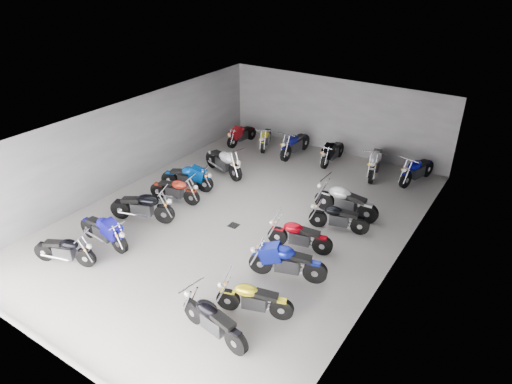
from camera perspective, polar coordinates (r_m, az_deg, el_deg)
ground at (r=15.18m, az=-1.71°, el=-3.36°), size 14.00×14.00×0.00m
wall_back at (r=20.11m, az=9.87°, el=9.39°), size 10.00×0.10×3.20m
wall_left at (r=17.54m, az=-15.38°, el=5.96°), size 0.10×14.00×3.20m
wall_right at (r=12.55m, az=17.27°, el=-3.57°), size 0.10×14.00×3.20m
ceiling at (r=13.77m, az=-1.91°, el=8.13°), size 10.00×14.00×0.04m
drain_grate at (r=14.83m, az=-2.82°, el=-4.18°), size 0.32×0.32×0.01m
motorcycle_left_a at (r=13.98m, az=-22.79°, el=-6.69°), size 1.82×0.78×0.84m
motorcycle_left_b at (r=14.39m, az=-18.52°, el=-4.60°), size 2.07×0.43×0.91m
motorcycle_left_c at (r=15.27m, az=-13.98°, el=-1.76°), size 2.10×0.96×0.97m
motorcycle_left_d at (r=16.22m, az=-10.07°, el=0.28°), size 1.94×0.55×0.86m
motorcycle_left_e at (r=16.98m, az=-8.55°, el=1.83°), size 2.00×0.74×0.90m
motorcycle_left_f at (r=17.98m, az=-4.06°, el=3.82°), size 2.20×0.82×0.99m
motorcycle_right_a at (r=10.80m, az=-5.39°, el=-15.63°), size 2.02×0.50×0.89m
motorcycle_right_b at (r=11.31m, az=-0.32°, el=-13.18°), size 1.87×0.75×0.85m
motorcycle_right_c at (r=12.39m, az=3.86°, el=-8.67°), size 2.10×0.80×0.95m
motorcycle_right_d at (r=13.53m, az=5.40°, el=-5.43°), size 1.96×0.58×0.87m
motorcycle_right_e at (r=14.59m, az=10.24°, el=-3.15°), size 1.89×0.62×0.85m
motorcycle_right_f at (r=15.39m, az=11.09°, el=-1.14°), size 2.24×0.43×0.99m
motorcycle_back_a at (r=20.92m, az=-1.83°, el=7.21°), size 0.42×1.90×0.83m
motorcycle_back_b at (r=20.51m, az=1.24°, el=6.79°), size 0.83×1.84×0.85m
motorcycle_back_c at (r=19.71m, az=4.90°, el=6.00°), size 0.45×2.22×0.98m
motorcycle_back_d at (r=19.22m, az=9.52°, el=4.96°), size 0.39×2.02×0.89m
motorcycle_back_e at (r=18.49m, az=14.68°, el=3.70°), size 0.69×2.32×1.03m
motorcycle_back_f at (r=18.35m, az=19.46°, el=2.61°), size 0.73×2.09×0.94m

